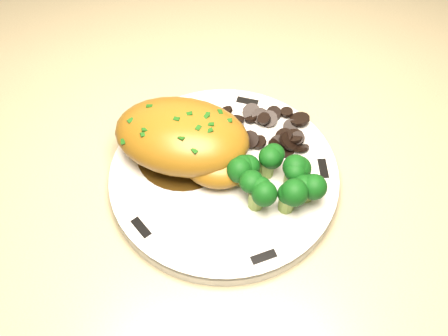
{
  "coord_description": "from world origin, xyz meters",
  "views": [
    {
      "loc": [
        0.1,
        1.25,
        1.42
      ],
      "look_at": [
        0.11,
        1.62,
        0.92
      ],
      "focal_mm": 45.0,
      "sensor_mm": 36.0,
      "label": 1
    }
  ],
  "objects_px": {
    "broccoli_florets": "(275,180)",
    "chicken_breast": "(186,140)",
    "counter": "(176,295)",
    "plate": "(224,178)"
  },
  "relations": [
    {
      "from": "plate",
      "to": "broccoli_florets",
      "type": "relative_size",
      "value": 2.74
    },
    {
      "from": "counter",
      "to": "broccoli_florets",
      "type": "relative_size",
      "value": 22.13
    },
    {
      "from": "broccoli_florets",
      "to": "chicken_breast",
      "type": "bearing_deg",
      "value": 151.24
    },
    {
      "from": "counter",
      "to": "plate",
      "type": "height_order",
      "value": "counter"
    },
    {
      "from": "chicken_breast",
      "to": "broccoli_florets",
      "type": "relative_size",
      "value": 1.85
    },
    {
      "from": "counter",
      "to": "broccoli_florets",
      "type": "distance_m",
      "value": 0.51
    },
    {
      "from": "counter",
      "to": "chicken_breast",
      "type": "bearing_deg",
      "value": -32.9
    },
    {
      "from": "plate",
      "to": "counter",
      "type": "bearing_deg",
      "value": 147.36
    },
    {
      "from": "counter",
      "to": "chicken_breast",
      "type": "height_order",
      "value": "counter"
    },
    {
      "from": "plate",
      "to": "broccoli_florets",
      "type": "distance_m",
      "value": 0.07
    }
  ]
}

